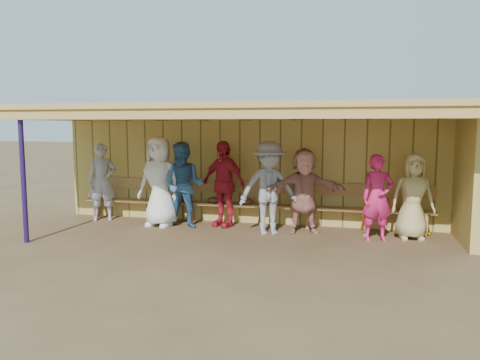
# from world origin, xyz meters

# --- Properties ---
(ground) EXTENTS (90.00, 90.00, 0.00)m
(ground) POSITION_xyz_m (0.00, 0.00, 0.00)
(ground) COLOR brown
(ground) RESTS_ON ground
(player_a) EXTENTS (0.75, 0.64, 1.73)m
(player_a) POSITION_xyz_m (-3.28, 0.76, 0.87)
(player_a) COLOR #9E9CA4
(player_a) RESTS_ON ground
(player_b) EXTENTS (1.00, 0.73, 1.90)m
(player_b) POSITION_xyz_m (-1.78, 0.48, 0.95)
(player_b) COLOR white
(player_b) RESTS_ON ground
(player_c) EXTENTS (0.90, 0.72, 1.79)m
(player_c) POSITION_xyz_m (-1.23, 0.47, 0.90)
(player_c) COLOR #346091
(player_c) RESTS_ON ground
(player_d) EXTENTS (1.15, 0.83, 1.82)m
(player_d) POSITION_xyz_m (-0.47, 0.78, 0.91)
(player_d) COLOR red
(player_d) RESTS_ON ground
(player_e) EXTENTS (1.36, 1.11, 1.83)m
(player_e) POSITION_xyz_m (0.59, 0.32, 0.91)
(player_e) COLOR gray
(player_e) RESTS_ON ground
(player_f) EXTENTS (1.64, 0.86, 1.69)m
(player_f) POSITION_xyz_m (1.25, 0.58, 0.85)
(player_f) COLOR tan
(player_f) RESTS_ON ground
(player_g) EXTENTS (0.67, 0.53, 1.61)m
(player_g) POSITION_xyz_m (2.63, 0.24, 0.80)
(player_g) COLOR #D52261
(player_g) RESTS_ON ground
(player_h) EXTENTS (0.86, 0.63, 1.62)m
(player_h) POSITION_xyz_m (3.28, 0.53, 0.81)
(player_h) COLOR tan
(player_h) RESTS_ON ground
(dugout_structure) EXTENTS (8.80, 3.20, 2.50)m
(dugout_structure) POSITION_xyz_m (0.39, 0.69, 1.69)
(dugout_structure) COLOR tan
(dugout_structure) RESTS_ON ground
(bench) EXTENTS (7.60, 0.34, 0.93)m
(bench) POSITION_xyz_m (0.00, 1.12, 0.53)
(bench) COLOR tan
(bench) RESTS_ON ground
(dugout_equipment) EXTENTS (5.33, 0.62, 0.80)m
(dugout_equipment) POSITION_xyz_m (-0.13, 0.99, 0.49)
(dugout_equipment) COLOR orange
(dugout_equipment) RESTS_ON ground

